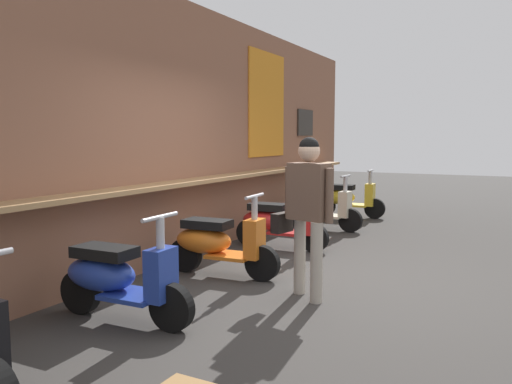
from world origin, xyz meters
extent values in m
plane|color=#383533|center=(0.00, 0.00, 0.00)|extent=(36.58, 36.58, 0.00)
cube|color=#8C5B44|center=(0.00, 2.02, 1.68)|extent=(13.06, 0.25, 3.35)
cube|color=#A87F51|center=(0.00, 1.72, 1.03)|extent=(11.76, 0.36, 0.05)
cube|color=orange|center=(2.92, 1.89, 2.15)|extent=(1.32, 0.02, 1.76)
cube|color=#2D2823|center=(4.66, 1.88, 1.89)|extent=(0.77, 0.03, 0.52)
ellipsoid|color=#233D9E|center=(-1.69, 1.25, 0.40)|extent=(0.40, 0.71, 0.30)
cube|color=black|center=(-1.69, 1.20, 0.60)|extent=(0.32, 0.56, 0.10)
cube|color=#233D9E|center=(-1.68, 0.90, 0.25)|extent=(0.39, 0.51, 0.04)
cube|color=#233D9E|center=(-1.67, 0.60, 0.47)|extent=(0.28, 0.17, 0.44)
cylinder|color=#B7B7BC|center=(-1.67, 0.60, 0.60)|extent=(0.07, 0.07, 0.70)
cylinder|color=#B7B7BC|center=(-1.67, 0.60, 0.95)|extent=(0.46, 0.05, 0.04)
cylinder|color=black|center=(-1.67, 0.50, 0.20)|extent=(0.11, 0.40, 0.40)
cylinder|color=black|center=(-1.70, 1.50, 0.20)|extent=(0.11, 0.40, 0.40)
ellipsoid|color=orange|center=(-0.05, 1.25, 0.40)|extent=(0.43, 0.72, 0.30)
cube|color=black|center=(-0.04, 1.20, 0.60)|extent=(0.34, 0.57, 0.10)
cube|color=orange|center=(-0.02, 0.90, 0.25)|extent=(0.41, 0.52, 0.04)
cube|color=orange|center=(0.00, 0.60, 0.47)|extent=(0.29, 0.18, 0.44)
cylinder|color=#B7B7BC|center=(0.00, 0.60, 0.60)|extent=(0.07, 0.07, 0.70)
cylinder|color=#B7B7BC|center=(0.00, 0.60, 0.95)|extent=(0.46, 0.07, 0.04)
cylinder|color=black|center=(0.00, 0.50, 0.20)|extent=(0.13, 0.41, 0.40)
cylinder|color=black|center=(-0.06, 1.50, 0.20)|extent=(0.13, 0.41, 0.40)
ellipsoid|color=red|center=(1.58, 1.25, 0.40)|extent=(0.41, 0.72, 0.30)
cube|color=black|center=(1.58, 1.20, 0.60)|extent=(0.32, 0.56, 0.10)
cube|color=red|center=(1.60, 0.90, 0.25)|extent=(0.40, 0.52, 0.04)
cube|color=red|center=(1.61, 0.60, 0.47)|extent=(0.29, 0.17, 0.44)
cylinder|color=#B7B7BC|center=(1.61, 0.60, 0.60)|extent=(0.07, 0.07, 0.70)
cylinder|color=#B7B7BC|center=(1.61, 0.60, 0.95)|extent=(0.46, 0.06, 0.04)
cylinder|color=black|center=(1.61, 0.50, 0.20)|extent=(0.12, 0.40, 0.40)
cylinder|color=black|center=(1.57, 1.50, 0.20)|extent=(0.12, 0.40, 0.40)
ellipsoid|color=beige|center=(3.33, 1.25, 0.40)|extent=(0.39, 0.71, 0.30)
cube|color=black|center=(3.33, 1.20, 0.60)|extent=(0.31, 0.56, 0.10)
cube|color=beige|center=(3.32, 0.90, 0.25)|extent=(0.39, 0.51, 0.04)
cube|color=beige|center=(3.32, 0.60, 0.47)|extent=(0.28, 0.17, 0.44)
cylinder|color=#B7B7BC|center=(3.32, 0.60, 0.60)|extent=(0.07, 0.07, 0.70)
cylinder|color=#B7B7BC|center=(3.32, 0.60, 0.95)|extent=(0.46, 0.05, 0.04)
cylinder|color=black|center=(3.31, 0.50, 0.20)|extent=(0.11, 0.40, 0.40)
cylinder|color=black|center=(3.33, 1.50, 0.20)|extent=(0.11, 0.40, 0.40)
ellipsoid|color=gold|center=(4.89, 1.25, 0.40)|extent=(0.42, 0.72, 0.30)
cube|color=black|center=(4.89, 1.20, 0.60)|extent=(0.34, 0.57, 0.10)
cube|color=gold|center=(4.91, 0.90, 0.25)|extent=(0.41, 0.52, 0.04)
cube|color=gold|center=(4.93, 0.60, 0.47)|extent=(0.29, 0.18, 0.44)
cylinder|color=#B7B7BC|center=(4.93, 0.60, 0.60)|extent=(0.07, 0.07, 0.70)
cylinder|color=#B7B7BC|center=(4.93, 0.60, 0.95)|extent=(0.46, 0.07, 0.04)
cylinder|color=black|center=(4.94, 0.50, 0.20)|extent=(0.13, 0.41, 0.40)
cylinder|color=black|center=(4.87, 1.50, 0.20)|extent=(0.13, 0.41, 0.40)
cylinder|color=#ADA393|center=(-0.43, -0.30, 0.39)|extent=(0.12, 0.12, 0.79)
cylinder|color=#ADA393|center=(-0.23, -0.04, 0.39)|extent=(0.12, 0.12, 0.79)
cube|color=brown|center=(-0.33, -0.17, 1.07)|extent=(0.28, 0.43, 0.56)
sphere|color=beige|center=(-0.33, -0.17, 1.47)|extent=(0.21, 0.21, 0.21)
sphere|color=black|center=(-0.33, -0.17, 1.50)|extent=(0.20, 0.20, 0.20)
cylinder|color=brown|center=(-0.38, -0.40, 1.05)|extent=(0.08, 0.08, 0.53)
cylinder|color=brown|center=(-0.28, 0.06, 1.05)|extent=(0.08, 0.08, 0.53)
cube|color=black|center=(-0.28, 0.14, 0.73)|extent=(0.28, 0.15, 0.20)
camera|label=1|loc=(-4.96, -1.99, 1.60)|focal=35.68mm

